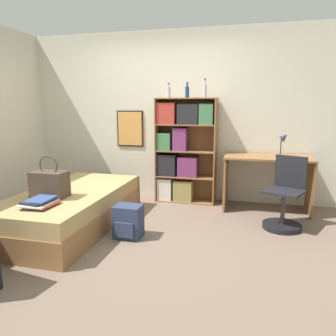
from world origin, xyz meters
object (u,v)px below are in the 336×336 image
object	(u,v)px
desk	(267,173)
backpack	(128,222)
bottle_clear	(205,90)
book_stack_on_bed	(39,203)
desk_lamp	(283,141)
bottle_brown	(187,92)
bottle_green	(169,92)
bed	(72,209)
desk_chair	(284,205)
bookcase	(181,150)
handbag	(50,184)

from	to	relation	value
desk	backpack	distance (m)	2.12
bottle_clear	book_stack_on_bed	bearing A→B (deg)	-124.16
desk_lamp	desk	bearing A→B (deg)	-175.29
bottle_brown	desk_lamp	xyz separation A→B (m)	(1.37, -0.14, -0.67)
bottle_green	backpack	size ratio (longest dim) A/B	0.58
book_stack_on_bed	backpack	size ratio (longest dim) A/B	0.95
bottle_clear	desk	xyz separation A→B (m)	(0.92, -0.13, -1.15)
bed	bottle_brown	world-z (taller)	bottle_brown
desk	desk_chair	bearing A→B (deg)	-74.80
bookcase	bottle_clear	bearing A→B (deg)	-1.98
bookcase	backpack	bearing A→B (deg)	-99.67
bookcase	handbag	bearing A→B (deg)	-123.32
desk_chair	book_stack_on_bed	bearing A→B (deg)	-153.67
bed	book_stack_on_bed	xyz separation A→B (m)	(0.03, -0.65, 0.27)
bookcase	desk_lamp	size ratio (longest dim) A/B	4.61
handbag	desk_chair	distance (m)	2.76
bookcase	desk	distance (m)	1.31
book_stack_on_bed	desk_lamp	xyz separation A→B (m)	(2.50, 1.92, 0.50)
bottle_brown	bottle_green	bearing A→B (deg)	-168.16
bottle_brown	desk_chair	world-z (taller)	bottle_brown
book_stack_on_bed	bookcase	world-z (taller)	bookcase
backpack	desk_lamp	bearing A→B (deg)	39.67
handbag	bed	bearing A→B (deg)	77.59
backpack	bottle_brown	bearing A→B (deg)	77.34
bed	bookcase	distance (m)	1.85
bed	bottle_brown	xyz separation A→B (m)	(1.15, 1.42, 1.44)
bed	handbag	distance (m)	0.50
handbag	bottle_clear	bearing A→B (deg)	49.05
book_stack_on_bed	desk_chair	size ratio (longest dim) A/B	0.40
bookcase	bottle_green	world-z (taller)	bottle_green
backpack	handbag	bearing A→B (deg)	-169.79
bookcase	bottle_brown	xyz separation A→B (m)	(0.09, 0.01, 0.86)
desk	bottle_green	bearing A→B (deg)	175.95
desk_chair	bed	bearing A→B (deg)	-166.98
bookcase	bottle_green	distance (m)	0.88
bottle_green	bottle_clear	size ratio (longest dim) A/B	0.79
handbag	backpack	distance (m)	0.97
handbag	desk	distance (m)	2.88
backpack	book_stack_on_bed	bearing A→B (deg)	-147.48
bottle_brown	desk	xyz separation A→B (m)	(1.19, -0.16, -1.13)
bed	handbag	size ratio (longest dim) A/B	4.40
bottle_green	bottle_brown	bearing A→B (deg)	11.84
desk	backpack	bearing A→B (deg)	-137.39
bottle_brown	bottle_clear	xyz separation A→B (m)	(0.26, -0.02, 0.02)
desk_chair	bottle_green	bearing A→B (deg)	154.64
bottle_clear	backpack	distance (m)	2.25
book_stack_on_bed	handbag	bearing A→B (deg)	106.02
bed	desk_chair	size ratio (longest dim) A/B	2.41
bottle_brown	bed	bearing A→B (deg)	-129.06
bottle_brown	bookcase	bearing A→B (deg)	-171.81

